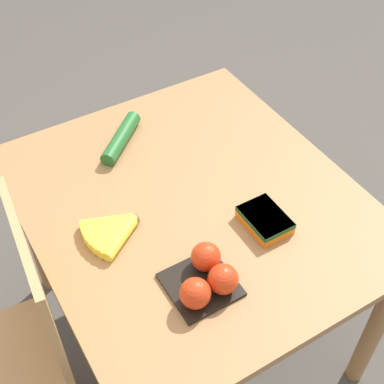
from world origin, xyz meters
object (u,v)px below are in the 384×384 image
(carrot_bag, at_px, (265,219))
(chair, at_px, (17,359))
(tomato_pack, at_px, (207,277))
(banana_bunch, at_px, (113,231))
(cucumber_near, at_px, (121,138))

(carrot_bag, bearing_deg, chair, 82.53)
(chair, xyz_separation_m, carrot_bag, (-0.10, -0.75, 0.25))
(tomato_pack, xyz_separation_m, carrot_bag, (0.09, -0.25, -0.02))
(banana_bunch, xyz_separation_m, tomato_pack, (-0.28, -0.13, 0.02))
(carrot_bag, height_order, cucumber_near, cucumber_near)
(carrot_bag, relative_size, cucumber_near, 0.71)
(banana_bunch, relative_size, carrot_bag, 1.17)
(banana_bunch, xyz_separation_m, carrot_bag, (-0.19, -0.39, 0.01))
(chair, xyz_separation_m, tomato_pack, (-0.19, -0.49, 0.27))
(banana_bunch, bearing_deg, cucumber_near, -29.01)
(tomato_pack, height_order, cucumber_near, tomato_pack)
(carrot_bag, bearing_deg, tomato_pack, 110.45)
(chair, distance_m, cucumber_near, 0.74)
(banana_bunch, relative_size, tomato_pack, 0.98)
(carrot_bag, bearing_deg, banana_bunch, 63.94)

